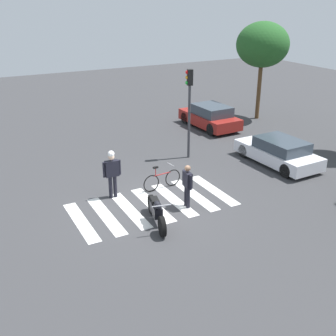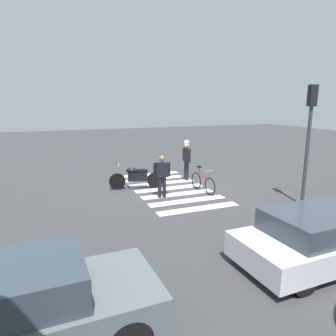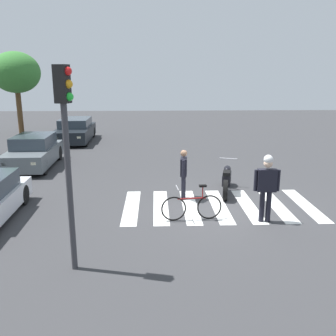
{
  "view_description": "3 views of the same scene",
  "coord_description": "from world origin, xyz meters",
  "px_view_note": "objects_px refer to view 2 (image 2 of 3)",
  "views": [
    {
      "loc": [
        12.44,
        -5.94,
        7.14
      ],
      "look_at": [
        -0.19,
        0.75,
        1.25
      ],
      "focal_mm": 44.89,
      "sensor_mm": 36.0,
      "label": 1
    },
    {
      "loc": [
        4.59,
        11.5,
        3.57
      ],
      "look_at": [
        0.38,
        0.81,
        1.07
      ],
      "focal_mm": 32.51,
      "sensor_mm": 36.0,
      "label": 2
    },
    {
      "loc": [
        -10.62,
        1.97,
        3.97
      ],
      "look_at": [
        0.03,
        1.58,
        1.22
      ],
      "focal_mm": 39.23,
      "sensor_mm": 36.0,
      "label": 3
    }
  ],
  "objects_px": {
    "car_grey_coupe": "(20,312)",
    "officer_on_foot": "(187,157)",
    "police_motorcycle": "(137,178)",
    "officer_by_motorcycle": "(162,174)",
    "traffic_light_pole": "(309,126)",
    "leaning_bicycle": "(203,182)",
    "car_white_van": "(321,237)"
  },
  "relations": [
    {
      "from": "police_motorcycle",
      "to": "car_white_van",
      "type": "distance_m",
      "value": 7.65
    },
    {
      "from": "officer_by_motorcycle",
      "to": "car_white_van",
      "type": "xyz_separation_m",
      "value": [
        -1.7,
        5.78,
        -0.34
      ]
    },
    {
      "from": "leaning_bicycle",
      "to": "officer_on_foot",
      "type": "distance_m",
      "value": 2.13
    },
    {
      "from": "car_grey_coupe",
      "to": "officer_on_foot",
      "type": "bearing_deg",
      "value": -127.87
    },
    {
      "from": "car_white_van",
      "to": "traffic_light_pole",
      "type": "height_order",
      "value": "traffic_light_pole"
    },
    {
      "from": "leaning_bicycle",
      "to": "officer_by_motorcycle",
      "type": "xyz_separation_m",
      "value": [
        1.8,
        0.1,
        0.53
      ]
    },
    {
      "from": "officer_on_foot",
      "to": "officer_by_motorcycle",
      "type": "bearing_deg",
      "value": 46.43
    },
    {
      "from": "officer_on_foot",
      "to": "traffic_light_pole",
      "type": "height_order",
      "value": "traffic_light_pole"
    },
    {
      "from": "leaning_bicycle",
      "to": "traffic_light_pole",
      "type": "relative_size",
      "value": 0.41
    },
    {
      "from": "leaning_bicycle",
      "to": "car_white_van",
      "type": "height_order",
      "value": "car_white_van"
    },
    {
      "from": "leaning_bicycle",
      "to": "car_grey_coupe",
      "type": "distance_m",
      "value": 8.85
    },
    {
      "from": "car_grey_coupe",
      "to": "car_white_van",
      "type": "bearing_deg",
      "value": -176.33
    },
    {
      "from": "car_grey_coupe",
      "to": "police_motorcycle",
      "type": "bearing_deg",
      "value": -116.66
    },
    {
      "from": "traffic_light_pole",
      "to": "officer_by_motorcycle",
      "type": "bearing_deg",
      "value": -30.94
    },
    {
      "from": "police_motorcycle",
      "to": "traffic_light_pole",
      "type": "xyz_separation_m",
      "value": [
        -4.92,
        4.13,
        2.31
      ]
    },
    {
      "from": "officer_on_foot",
      "to": "leaning_bicycle",
      "type": "bearing_deg",
      "value": 84.51
    },
    {
      "from": "leaning_bicycle",
      "to": "car_white_van",
      "type": "bearing_deg",
      "value": 89.04
    },
    {
      "from": "officer_by_motorcycle",
      "to": "traffic_light_pole",
      "type": "relative_size",
      "value": 0.39
    },
    {
      "from": "car_white_van",
      "to": "car_grey_coupe",
      "type": "relative_size",
      "value": 1.05
    },
    {
      "from": "car_grey_coupe",
      "to": "traffic_light_pole",
      "type": "height_order",
      "value": "traffic_light_pole"
    },
    {
      "from": "police_motorcycle",
      "to": "officer_by_motorcycle",
      "type": "xyz_separation_m",
      "value": [
        -0.57,
        1.52,
        0.45
      ]
    },
    {
      "from": "police_motorcycle",
      "to": "officer_by_motorcycle",
      "type": "bearing_deg",
      "value": 110.66
    },
    {
      "from": "police_motorcycle",
      "to": "officer_on_foot",
      "type": "xyz_separation_m",
      "value": [
        -2.56,
        -0.57,
        0.64
      ]
    },
    {
      "from": "police_motorcycle",
      "to": "leaning_bicycle",
      "type": "bearing_deg",
      "value": 148.97
    },
    {
      "from": "officer_on_foot",
      "to": "car_white_van",
      "type": "relative_size",
      "value": 0.45
    },
    {
      "from": "leaning_bicycle",
      "to": "car_white_van",
      "type": "xyz_separation_m",
      "value": [
        0.1,
        5.88,
        0.2
      ]
    },
    {
      "from": "officer_on_foot",
      "to": "officer_by_motorcycle",
      "type": "xyz_separation_m",
      "value": [
        1.99,
        2.09,
        -0.19
      ]
    },
    {
      "from": "car_grey_coupe",
      "to": "officer_by_motorcycle",
      "type": "bearing_deg",
      "value": -125.71
    },
    {
      "from": "officer_by_motorcycle",
      "to": "car_white_van",
      "type": "bearing_deg",
      "value": 106.36
    },
    {
      "from": "officer_on_foot",
      "to": "officer_by_motorcycle",
      "type": "distance_m",
      "value": 2.89
    },
    {
      "from": "officer_on_foot",
      "to": "officer_by_motorcycle",
      "type": "height_order",
      "value": "officer_on_foot"
    },
    {
      "from": "officer_on_foot",
      "to": "traffic_light_pole",
      "type": "xyz_separation_m",
      "value": [
        -2.36,
        4.69,
        1.67
      ]
    }
  ]
}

